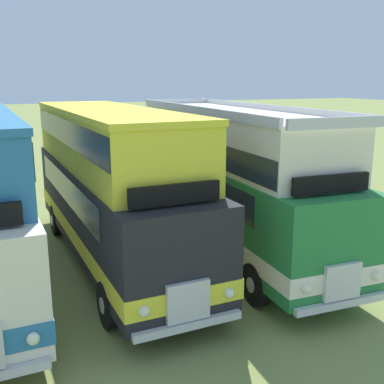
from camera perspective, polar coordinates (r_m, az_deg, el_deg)
The scene contains 2 objects.
bus_fourth_in_row at distance 13.54m, azimuth -9.88°, elevation 1.48°, with size 2.81×10.55×4.49m.
bus_fifth_in_row at distance 14.76m, azimuth 4.53°, elevation 2.20°, with size 3.05×11.29×4.52m.
Camera 1 is at (0.66, -12.79, 5.26)m, focal length 43.51 mm.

